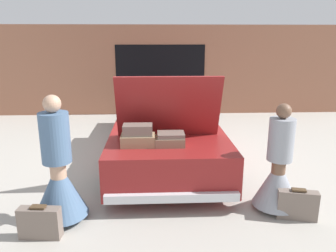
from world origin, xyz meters
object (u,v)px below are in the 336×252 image
person_right (278,174)px  suitcase_beside_left_person (40,223)px  car (165,126)px  person_left (59,178)px  suitcase_beside_right_person (297,205)px

person_right → suitcase_beside_left_person: size_ratio=2.98×
car → suitcase_beside_left_person: car is taller
person_left → car: bearing=139.3°
person_right → car: bearing=40.3°
car → suitcase_beside_left_person: size_ratio=10.13×
car → person_left: 3.05m
car → person_left: car is taller
person_left → suitcase_beside_right_person: bearing=76.4°
person_left → suitcase_beside_right_person: (3.20, -0.13, -0.40)m
person_left → person_right: 3.01m
suitcase_beside_left_person → suitcase_beside_right_person: 3.36m
car → suitcase_beside_right_person: (1.70, -2.79, -0.38)m
person_right → suitcase_beside_right_person: person_right is taller
person_left → suitcase_beside_right_person: person_left is taller
person_right → suitcase_beside_left_person: (-3.16, -0.56, -0.35)m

